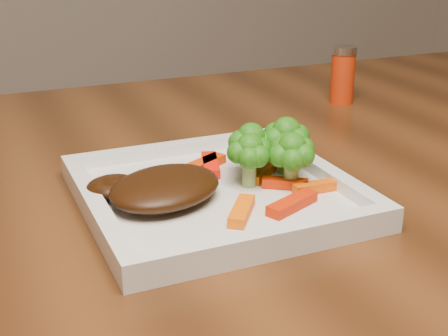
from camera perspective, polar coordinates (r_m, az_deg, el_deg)
name	(u,v)px	position (r m, az deg, el deg)	size (l,w,h in m)	color
plate	(215,197)	(0.65, -0.80, -2.66)	(0.27, 0.27, 0.01)	white
steak	(165,187)	(0.63, -5.42, -1.78)	(0.12, 0.10, 0.03)	#341907
broccoli_0	(251,146)	(0.68, 2.48, 2.04)	(0.06, 0.06, 0.07)	#136911
broccoli_1	(286,145)	(0.69, 5.68, 2.08)	(0.06, 0.06, 0.06)	#186911
broccoli_2	(292,161)	(0.66, 6.20, 0.68)	(0.06, 0.06, 0.06)	#287112
broccoli_3	(250,158)	(0.66, 2.35, 0.89)	(0.05, 0.05, 0.06)	#276110
carrot_0	(292,203)	(0.62, 6.25, -3.24)	(0.06, 0.02, 0.01)	red
carrot_1	(315,187)	(0.66, 8.36, -1.73)	(0.05, 0.01, 0.01)	#E55003
carrot_2	(242,211)	(0.60, 1.63, -3.93)	(0.06, 0.02, 0.01)	#FF6204
carrot_3	(283,158)	(0.73, 5.41, 0.88)	(0.05, 0.01, 0.01)	#DD3803
carrot_4	(203,164)	(0.71, -1.89, 0.34)	(0.06, 0.02, 0.01)	#DD3703
carrot_5	(285,183)	(0.66, 5.62, -1.40)	(0.05, 0.01, 0.01)	red
carrot_6	(262,172)	(0.69, 3.53, -0.41)	(0.05, 0.01, 0.01)	#CF5403
spice_shaker	(343,75)	(1.04, 10.80, 8.36)	(0.04, 0.04, 0.09)	red
carrot_7	(210,165)	(0.71, -1.25, 0.31)	(0.06, 0.02, 0.01)	#FB1404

